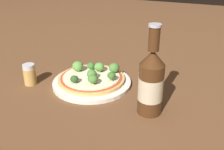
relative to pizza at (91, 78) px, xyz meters
name	(u,v)px	position (x,y,z in m)	size (l,w,h in m)	color
ground_plane	(100,82)	(0.02, 0.02, -0.02)	(3.00, 3.00, 0.00)	brown
plate	(92,82)	(0.00, 0.00, -0.01)	(0.25, 0.25, 0.01)	silver
pizza	(91,78)	(0.00, 0.00, 0.00)	(0.21, 0.21, 0.01)	tan
broccoli_floret_0	(91,66)	(-0.02, 0.05, 0.02)	(0.03, 0.03, 0.03)	#89A866
broccoli_floret_1	(74,79)	(-0.03, -0.06, 0.02)	(0.02, 0.02, 0.02)	#89A866
broccoli_floret_2	(114,68)	(0.06, 0.05, 0.02)	(0.03, 0.03, 0.03)	#89A866
broccoli_floret_3	(112,76)	(0.07, 0.00, 0.02)	(0.03, 0.03, 0.03)	#89A866
broccoli_floret_4	(78,66)	(-0.06, 0.02, 0.03)	(0.04, 0.04, 0.03)	#89A866
broccoli_floret_5	(92,74)	(0.01, -0.02, 0.02)	(0.03, 0.03, 0.03)	#89A866
broccoli_floret_6	(93,79)	(0.03, -0.05, 0.02)	(0.03, 0.03, 0.03)	#89A866
broccoli_floret_7	(99,67)	(0.01, 0.04, 0.02)	(0.03, 0.03, 0.03)	#89A866
beer_bottle	(151,82)	(0.21, -0.09, 0.07)	(0.06, 0.06, 0.23)	#472814
pepper_shaker	(30,74)	(-0.18, -0.07, 0.01)	(0.04, 0.04, 0.07)	tan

